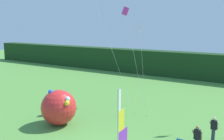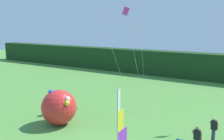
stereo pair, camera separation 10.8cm
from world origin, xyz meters
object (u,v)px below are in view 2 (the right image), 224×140
object	(u,v)px
banner_flag	(120,128)
kite_magenta_box_3	(126,12)
person_near_banner	(197,139)
person_mid_field	(214,129)
kite_white_diamond_2	(141,31)
inflatable_balloon	(59,107)

from	to	relation	value
banner_flag	kite_magenta_box_3	distance (m)	11.90
banner_flag	person_near_banner	bearing A→B (deg)	46.52
person_mid_field	kite_white_diamond_2	distance (m)	11.12
person_near_banner	person_mid_field	distance (m)	2.20
person_mid_field	kite_magenta_box_3	bearing A→B (deg)	157.40
banner_flag	person_mid_field	xyz separation A→B (m)	(3.67, 5.44, -1.16)
person_mid_field	inflatable_balloon	xyz separation A→B (m)	(-10.30, -3.01, 0.45)
person_mid_field	inflatable_balloon	world-z (taller)	inflatable_balloon
banner_flag	person_near_banner	size ratio (longest dim) A/B	2.54
person_near_banner	kite_magenta_box_3	size ratio (longest dim) A/B	0.19
inflatable_balloon	kite_white_diamond_2	size ratio (longest dim) A/B	0.35
banner_flag	kite_white_diamond_2	size ratio (longest dim) A/B	0.56
inflatable_balloon	person_near_banner	bearing A→B (deg)	5.18
inflatable_balloon	person_mid_field	bearing A→B (deg)	16.31
banner_flag	person_mid_field	distance (m)	6.67
banner_flag	inflatable_balloon	xyz separation A→B (m)	(-6.63, 2.43, -0.71)
person_near_banner	person_mid_field	bearing A→B (deg)	75.97
person_near_banner	kite_white_diamond_2	bearing A→B (deg)	133.92
kite_white_diamond_2	kite_magenta_box_3	world-z (taller)	kite_magenta_box_3
person_near_banner	inflatable_balloon	world-z (taller)	inflatable_balloon
inflatable_balloon	kite_white_diamond_2	bearing A→B (deg)	73.07
person_near_banner	person_mid_field	world-z (taller)	person_near_banner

